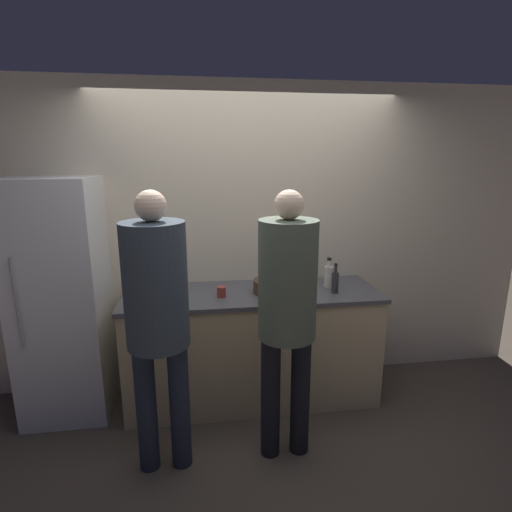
{
  "coord_description": "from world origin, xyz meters",
  "views": [
    {
      "loc": [
        -0.4,
        -2.65,
        1.98
      ],
      "look_at": [
        0.0,
        0.16,
        1.29
      ],
      "focal_mm": 28.0,
      "sensor_mm": 36.0,
      "label": 1
    }
  ],
  "objects_px": {
    "refrigerator": "(63,300)",
    "person_center": "(287,303)",
    "utensil_crock": "(156,280)",
    "cup_red": "(221,292)",
    "bottle_clear": "(329,275)",
    "fruit_bowl": "(271,286)",
    "person_left": "(157,308)",
    "bottle_dark": "(335,281)"
  },
  "relations": [
    {
      "from": "utensil_crock",
      "to": "person_center",
      "type": "bearing_deg",
      "value": -44.9
    },
    {
      "from": "bottle_clear",
      "to": "person_left",
      "type": "bearing_deg",
      "value": -150.14
    },
    {
      "from": "refrigerator",
      "to": "bottle_clear",
      "type": "height_order",
      "value": "refrigerator"
    },
    {
      "from": "person_left",
      "to": "bottle_clear",
      "type": "xyz_separation_m",
      "value": [
        1.32,
        0.76,
        -0.07
      ]
    },
    {
      "from": "fruit_bowl",
      "to": "bottle_clear",
      "type": "bearing_deg",
      "value": 9.72
    },
    {
      "from": "bottle_dark",
      "to": "cup_red",
      "type": "xyz_separation_m",
      "value": [
        -0.9,
        0.03,
        -0.05
      ]
    },
    {
      "from": "fruit_bowl",
      "to": "bottle_dark",
      "type": "relative_size",
      "value": 1.19
    },
    {
      "from": "person_left",
      "to": "utensil_crock",
      "type": "xyz_separation_m",
      "value": [
        -0.1,
        0.92,
        -0.1
      ]
    },
    {
      "from": "utensil_crock",
      "to": "bottle_clear",
      "type": "bearing_deg",
      "value": -6.29
    },
    {
      "from": "person_left",
      "to": "fruit_bowl",
      "type": "bearing_deg",
      "value": 39.31
    },
    {
      "from": "cup_red",
      "to": "bottle_clear",
      "type": "bearing_deg",
      "value": 8.18
    },
    {
      "from": "bottle_dark",
      "to": "utensil_crock",
      "type": "bearing_deg",
      "value": 167.3
    },
    {
      "from": "refrigerator",
      "to": "utensil_crock",
      "type": "height_order",
      "value": "refrigerator"
    },
    {
      "from": "person_center",
      "to": "cup_red",
      "type": "distance_m",
      "value": 0.73
    },
    {
      "from": "person_center",
      "to": "cup_red",
      "type": "xyz_separation_m",
      "value": [
        -0.38,
        0.62,
        -0.12
      ]
    },
    {
      "from": "person_left",
      "to": "utensil_crock",
      "type": "bearing_deg",
      "value": 96.39
    },
    {
      "from": "refrigerator",
      "to": "person_center",
      "type": "xyz_separation_m",
      "value": [
        1.59,
        -0.74,
        0.17
      ]
    },
    {
      "from": "refrigerator",
      "to": "bottle_clear",
      "type": "distance_m",
      "value": 2.11
    },
    {
      "from": "bottle_clear",
      "to": "refrigerator",
      "type": "bearing_deg",
      "value": -179.72
    },
    {
      "from": "fruit_bowl",
      "to": "cup_red",
      "type": "bearing_deg",
      "value": -173.74
    },
    {
      "from": "bottle_dark",
      "to": "cup_red",
      "type": "relative_size",
      "value": 2.97
    },
    {
      "from": "refrigerator",
      "to": "person_center",
      "type": "height_order",
      "value": "refrigerator"
    },
    {
      "from": "refrigerator",
      "to": "bottle_clear",
      "type": "xyz_separation_m",
      "value": [
        2.11,
        0.01,
        0.11
      ]
    },
    {
      "from": "fruit_bowl",
      "to": "cup_red",
      "type": "relative_size",
      "value": 3.54
    },
    {
      "from": "refrigerator",
      "to": "fruit_bowl",
      "type": "height_order",
      "value": "refrigerator"
    },
    {
      "from": "bottle_clear",
      "to": "bottle_dark",
      "type": "distance_m",
      "value": 0.16
    },
    {
      "from": "refrigerator",
      "to": "cup_red",
      "type": "distance_m",
      "value": 1.21
    },
    {
      "from": "cup_red",
      "to": "person_center",
      "type": "bearing_deg",
      "value": -58.14
    },
    {
      "from": "utensil_crock",
      "to": "cup_red",
      "type": "distance_m",
      "value": 0.6
    },
    {
      "from": "cup_red",
      "to": "refrigerator",
      "type": "bearing_deg",
      "value": 174.35
    },
    {
      "from": "bottle_dark",
      "to": "person_center",
      "type": "bearing_deg",
      "value": -131.76
    },
    {
      "from": "person_left",
      "to": "cup_red",
      "type": "xyz_separation_m",
      "value": [
        0.42,
        0.63,
        -0.13
      ]
    },
    {
      "from": "fruit_bowl",
      "to": "person_left",
      "type": "bearing_deg",
      "value": -140.69
    },
    {
      "from": "bottle_dark",
      "to": "fruit_bowl",
      "type": "bearing_deg",
      "value": 171.06
    },
    {
      "from": "bottle_dark",
      "to": "cup_red",
      "type": "height_order",
      "value": "bottle_dark"
    },
    {
      "from": "person_center",
      "to": "fruit_bowl",
      "type": "height_order",
      "value": "person_center"
    },
    {
      "from": "person_center",
      "to": "fruit_bowl",
      "type": "xyz_separation_m",
      "value": [
        0.02,
        0.66,
        -0.1
      ]
    },
    {
      "from": "bottle_clear",
      "to": "cup_red",
      "type": "height_order",
      "value": "bottle_clear"
    },
    {
      "from": "utensil_crock",
      "to": "cup_red",
      "type": "xyz_separation_m",
      "value": [
        0.52,
        -0.29,
        -0.03
      ]
    },
    {
      "from": "utensil_crock",
      "to": "person_left",
      "type": "bearing_deg",
      "value": -83.61
    },
    {
      "from": "refrigerator",
      "to": "person_left",
      "type": "distance_m",
      "value": 1.1
    },
    {
      "from": "refrigerator",
      "to": "person_left",
      "type": "relative_size",
      "value": 1.02
    }
  ]
}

